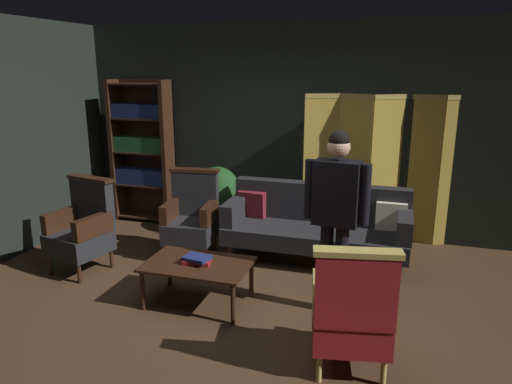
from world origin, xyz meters
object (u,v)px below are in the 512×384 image
(folding_screen, at_px, (387,167))
(standing_figure, at_px, (336,206))
(bookshelf, at_px, (142,149))
(book_red_leather, at_px, (197,261))
(velvet_couch, at_px, (317,223))
(armchair_gilt_accent, at_px, (352,311))
(coffee_table, at_px, (198,267))
(armchair_wing_left, at_px, (192,216))
(book_navy_cloth, at_px, (197,258))
(potted_plant, at_px, (217,196))
(armchair_wing_right, at_px, (83,228))

(folding_screen, distance_m, standing_figure, 2.09)
(bookshelf, height_order, book_red_leather, bookshelf)
(velvet_couch, relative_size, armchair_gilt_accent, 2.04)
(folding_screen, height_order, standing_figure, folding_screen)
(bookshelf, relative_size, coffee_table, 2.05)
(bookshelf, relative_size, armchair_wing_left, 1.97)
(book_red_leather, bearing_deg, bookshelf, 129.68)
(coffee_table, relative_size, book_navy_cloth, 4.15)
(armchair_wing_left, bearing_deg, armchair_gilt_accent, -39.88)
(folding_screen, bearing_deg, armchair_wing_left, -151.32)
(velvet_couch, xyz_separation_m, book_red_leather, (-0.90, -1.43, -0.01))
(velvet_couch, relative_size, potted_plant, 2.28)
(armchair_wing_right, relative_size, standing_figure, 0.61)
(armchair_wing_left, bearing_deg, armchair_wing_right, -143.50)
(folding_screen, xyz_separation_m, potted_plant, (-2.17, -0.38, -0.45))
(armchair_gilt_accent, height_order, book_navy_cloth, armchair_gilt_accent)
(armchair_wing_right, height_order, book_red_leather, armchair_wing_right)
(folding_screen, distance_m, velvet_couch, 1.26)
(armchair_wing_right, bearing_deg, folding_screen, 31.26)
(coffee_table, bearing_deg, velvet_couch, 57.81)
(book_red_leather, bearing_deg, potted_plant, 105.94)
(folding_screen, distance_m, book_navy_cloth, 2.87)
(velvet_couch, height_order, book_red_leather, velvet_couch)
(folding_screen, bearing_deg, potted_plant, -170.03)
(armchair_gilt_accent, bearing_deg, book_navy_cloth, 157.71)
(armchair_gilt_accent, bearing_deg, book_red_leather, 157.71)
(coffee_table, xyz_separation_m, potted_plant, (-0.55, 1.91, 0.16))
(armchair_wing_right, height_order, standing_figure, standing_figure)
(armchair_gilt_accent, relative_size, potted_plant, 1.12)
(book_navy_cloth, bearing_deg, book_red_leather, 0.00)
(folding_screen, distance_m, book_red_leather, 2.87)
(coffee_table, relative_size, potted_plant, 1.07)
(velvet_couch, distance_m, potted_plant, 1.53)
(velvet_couch, relative_size, book_navy_cloth, 8.79)
(coffee_table, bearing_deg, armchair_wing_left, 117.04)
(armchair_wing_right, height_order, potted_plant, armchair_wing_right)
(book_navy_cloth, bearing_deg, coffee_table, 71.08)
(coffee_table, distance_m, armchair_wing_left, 1.24)
(coffee_table, height_order, book_navy_cloth, book_navy_cloth)
(velvet_couch, xyz_separation_m, standing_figure, (0.36, -1.19, 0.57))
(armchair_wing_left, xyz_separation_m, potted_plant, (0.01, 0.81, 0.05))
(velvet_couch, distance_m, book_red_leather, 1.69)
(armchair_wing_left, bearing_deg, book_navy_cloth, -63.26)
(velvet_couch, relative_size, book_red_leather, 8.31)
(potted_plant, distance_m, book_navy_cloth, 2.00)
(bookshelf, distance_m, coffee_table, 2.90)
(bookshelf, height_order, potted_plant, bookshelf)
(armchair_wing_left, bearing_deg, folding_screen, 28.68)
(velvet_couch, bearing_deg, armchair_gilt_accent, -73.35)
(velvet_couch, relative_size, coffee_table, 2.12)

